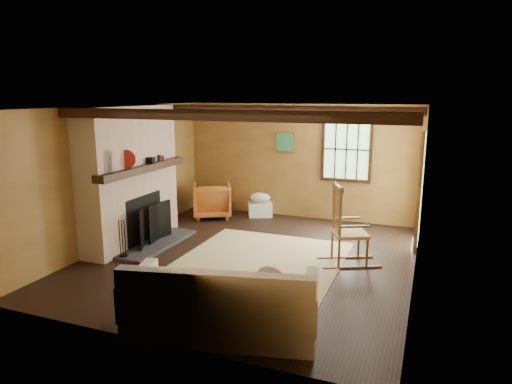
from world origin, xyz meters
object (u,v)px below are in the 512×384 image
at_px(fireplace, 132,182).
at_px(rocking_chair, 347,231).
at_px(armchair, 212,200).
at_px(sofa, 222,308).
at_px(laundry_basket, 260,209).

distance_m(fireplace, rocking_chair, 3.77).
distance_m(rocking_chair, armchair, 3.63).
bearing_deg(rocking_chair, fireplace, 69.35).
distance_m(sofa, armchair, 4.92).
relative_size(rocking_chair, laundry_basket, 2.54).
bearing_deg(armchair, laundry_basket, 177.37).
relative_size(fireplace, laundry_basket, 4.80).
xyz_separation_m(rocking_chair, armchair, (-3.19, 1.73, -0.17)).
xyz_separation_m(sofa, laundry_basket, (-1.36, 4.79, -0.15)).
bearing_deg(fireplace, rocking_chair, 4.83).
bearing_deg(armchair, rocking_chair, 123.75).
relative_size(fireplace, sofa, 1.07).
bearing_deg(fireplace, laundry_basket, 59.59).
bearing_deg(laundry_basket, fireplace, -120.41).
bearing_deg(fireplace, sofa, -39.24).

